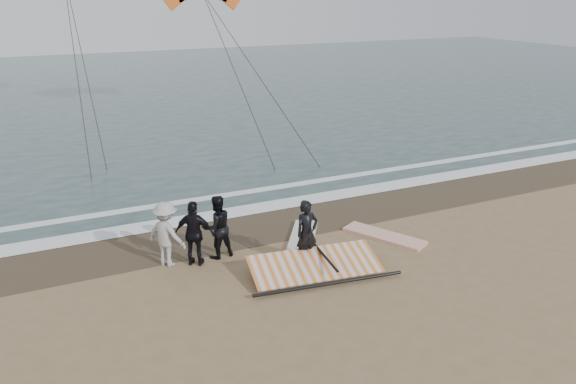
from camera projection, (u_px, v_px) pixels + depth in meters
name	position (u px, v px, depth m)	size (l,w,h in m)	color
ground	(322.00, 291.00, 14.07)	(120.00, 120.00, 0.00)	#8C704C
sea	(113.00, 90.00, 42.15)	(120.00, 54.00, 0.02)	#233838
wet_sand	(255.00, 227.00, 17.89)	(120.00, 2.80, 0.01)	#4C3D2B
foam_near	(240.00, 211.00, 19.08)	(120.00, 0.90, 0.01)	white
foam_far	(223.00, 195.00, 20.53)	(120.00, 0.45, 0.01)	white
man_main	(307.00, 233.00, 15.19)	(0.67, 0.44, 1.84)	black
board_white	(384.00, 236.00, 17.10)	(0.72, 2.55, 0.10)	silver
board_cream	(302.00, 239.00, 16.88)	(0.71, 2.67, 0.11)	beige
trio_cluster	(190.00, 232.00, 15.28)	(2.52, 1.46, 1.85)	black
sail_rig	(310.00, 266.00, 14.95)	(4.00, 2.12, 0.49)	black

